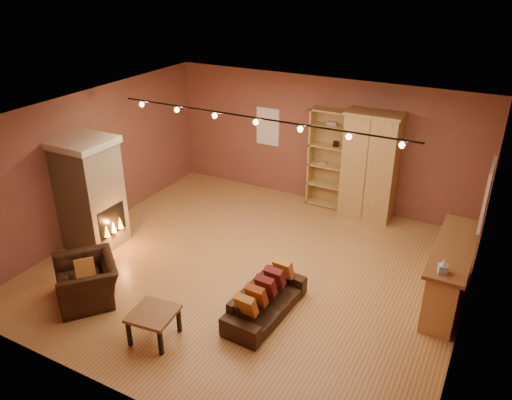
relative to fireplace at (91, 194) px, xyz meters
The scene contains 16 objects.
floor 3.28m from the fireplace, 11.16° to the left, with size 7.00×7.00×0.00m, color olive.
ceiling 3.55m from the fireplace, 11.16° to the left, with size 7.00×7.00×0.00m, color brown.
back_wall 4.92m from the fireplace, 51.69° to the left, with size 7.00×0.02×2.80m, color brown.
left_wall 0.83m from the fireplace, 127.41° to the left, with size 0.02×6.50×2.80m, color brown.
right_wall 6.58m from the fireplace, ahead, with size 0.02×6.50×2.80m, color brown.
fireplace is the anchor object (origin of this frame).
back_window 4.24m from the fireplace, 65.55° to the left, with size 0.56×0.04×0.86m, color white.
bookcase 4.99m from the fireplace, 48.45° to the left, with size 0.89×0.35×2.18m.
armoire 5.53m from the fireplace, 40.08° to the left, with size 1.12×0.64×2.29m.
bar_counter 6.40m from the fireplace, 11.69° to the left, with size 0.58×2.12×1.02m.
tissue_box 6.21m from the fireplace, ahead, with size 0.14×0.14×0.21m.
right_window 6.84m from the fireplace, 17.08° to the left, with size 0.05×0.90×1.00m, color white.
loveseat 3.93m from the fireplace, ahead, with size 0.57×1.65×0.71m.
armchair 1.89m from the fireplace, 50.25° to the right, with size 1.24×1.19×0.91m.
coffee_table 3.21m from the fireplace, 31.26° to the right, with size 0.68×0.68×0.47m.
track_rail 3.54m from the fireplace, 14.74° to the left, with size 5.20×0.09×0.13m.
Camera 1 is at (3.60, -6.54, 4.96)m, focal length 35.00 mm.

